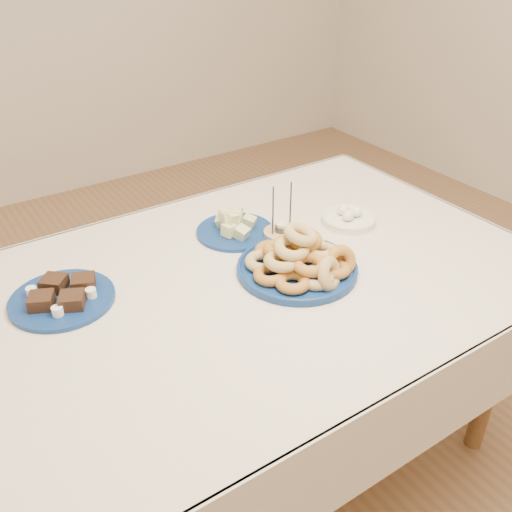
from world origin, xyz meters
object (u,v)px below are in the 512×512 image
candle_holder (281,233)px  brownie_plate (62,297)px  egg_bowl (349,218)px  dining_table (246,309)px  melon_plate (234,227)px  donut_platter (300,261)px

candle_holder → brownie_plate: bearing=175.8°
brownie_plate → egg_bowl: egg_bowl is taller
dining_table → melon_plate: 0.29m
brownie_plate → egg_bowl: size_ratio=1.59×
dining_table → donut_platter: (0.14, -0.06, 0.14)m
dining_table → brownie_plate: 0.51m
candle_holder → dining_table: bearing=-149.0°
melon_plate → donut_platter: bearing=-83.6°
dining_table → melon_plate: (0.11, 0.24, 0.13)m
donut_platter → candle_holder: (0.07, 0.19, -0.02)m
donut_platter → brownie_plate: (-0.60, 0.24, -0.02)m
brownie_plate → egg_bowl: bearing=-5.7°
candle_holder → donut_platter: bearing=-110.9°
brownie_plate → egg_bowl: 0.92m
melon_plate → brownie_plate: bearing=-174.2°
dining_table → donut_platter: bearing=-22.5°
donut_platter → brownie_plate: 0.65m
brownie_plate → dining_table: bearing=-21.2°
candle_holder → egg_bowl: (0.24, -0.04, 0.00)m
melon_plate → egg_bowl: bearing=-23.3°
egg_bowl → dining_table: bearing=-169.3°
brownie_plate → egg_bowl: (0.92, -0.09, 0.00)m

